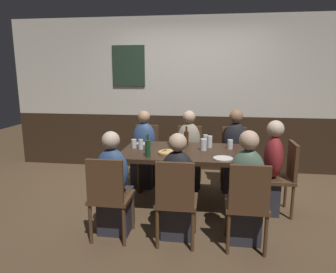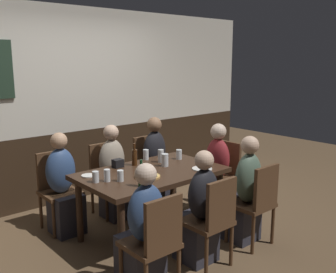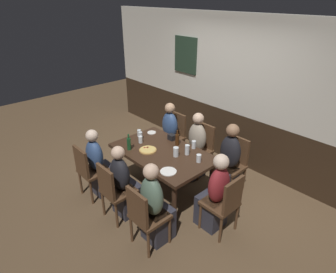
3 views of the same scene
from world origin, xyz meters
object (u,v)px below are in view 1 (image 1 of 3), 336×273
chair_right_near (247,202)px  pint_glass_stout (147,147)px  person_right_near (245,196)px  person_left_far (144,154)px  tumbler_short (205,140)px  chair_left_far (146,150)px  person_mid_far (188,156)px  beer_glass_half (210,142)px  plate_white_large (223,158)px  chair_mid_far (189,152)px  highball_clear (134,144)px  plate_white_small (142,144)px  person_right_far (235,156)px  pint_glass_amber (230,145)px  chair_left_near (109,194)px  pizza (169,152)px  chair_right_far (234,153)px  chair_mid_near (176,198)px  beer_bottle_green (148,148)px  condiment_caddy (173,140)px  chair_head_east (282,174)px  person_mid_near (178,194)px  beer_bottle_brown (186,138)px  tumbler_water (141,145)px  person_left_near (114,191)px  beer_glass_tall (204,145)px  dining_table (184,157)px  person_head_east (268,174)px

chair_right_near → pint_glass_stout: 1.41m
person_right_near → person_left_far: bearing=132.7°
pint_glass_stout → tumbler_short: 0.85m
chair_left_far → pint_glass_stout: 1.03m
chair_left_far → person_mid_far: person_mid_far is taller
beer_glass_half → plate_white_large: bearing=-73.4°
person_mid_far → chair_mid_far: bearing=90.0°
highball_clear → plate_white_small: size_ratio=0.76×
person_left_far → pint_glass_stout: (0.23, -0.80, 0.32)m
person_right_far → pint_glass_amber: person_right_far is taller
chair_left_near → highball_clear: chair_left_near is taller
chair_left_far → person_right_far: (1.34, -0.16, -0.00)m
person_right_near → pint_glass_amber: (-0.11, 0.90, 0.31)m
pint_glass_amber → tumbler_short: (-0.31, 0.24, 0.01)m
pizza → pint_glass_amber: bearing=23.8°
chair_right_far → pint_glass_amber: chair_right_far is taller
chair_mid_near → beer_bottle_green: size_ratio=3.39×
chair_left_far → person_right_far: bearing=-6.9°
condiment_caddy → chair_right_far: bearing=31.7°
chair_head_east → person_left_far: (-1.85, 0.73, -0.02)m
person_mid_near → condiment_caddy: size_ratio=10.07×
person_right_near → beer_bottle_brown: (-0.67, 1.03, 0.35)m
tumbler_water → plate_white_small: size_ratio=0.84×
chair_mid_far → pint_glass_stout: size_ratio=7.92×
person_mid_near → plate_white_small: 1.20m
chair_left_far → plate_white_large: (1.13, -1.20, 0.25)m
highball_clear → beer_bottle_brown: 0.69m
chair_left_near → person_right_far: bearing=50.3°
person_mid_near → tumbler_water: 0.97m
chair_right_far → chair_head_east: bearing=-60.3°
chair_left_near → person_left_far: size_ratio=0.78×
condiment_caddy → person_mid_far: bearing=63.0°
person_mid_far → person_left_near: bearing=-114.8°
pizza → beer_glass_tall: beer_glass_tall is taller
beer_bottle_green → chair_right_near: bearing=-27.7°
tumbler_short → chair_right_near: bearing=-72.0°
highball_clear → beer_bottle_green: (0.26, -0.39, 0.05)m
pizza → beer_glass_tall: 0.45m
chair_mid_near → highball_clear: bearing=124.4°
beer_glass_half → beer_bottle_brown: 0.32m
dining_table → beer_bottle_brown: 0.35m
chair_mid_far → person_head_east: person_head_east is taller
pizza → beer_glass_tall: bearing=26.0°
person_mid_near → chair_right_far: bearing=67.4°
pint_glass_amber → beer_glass_tall: (-0.33, -0.13, 0.01)m
pint_glass_amber → beer_bottle_brown: beer_bottle_brown is taller
chair_right_near → plate_white_large: 0.66m
tumbler_water → plate_white_small: 0.28m
chair_left_far → pizza: chair_left_far is taller
person_mid_near → person_left_near: (-0.67, -0.00, 0.00)m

